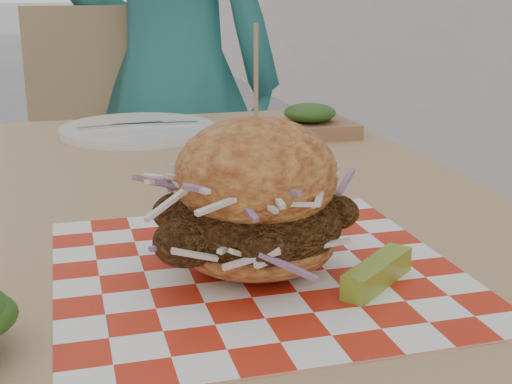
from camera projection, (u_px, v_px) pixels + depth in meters
diner at (173, 82)px, 1.80m from camera, size 0.66×0.56×1.52m
patio_table at (181, 267)px, 0.87m from camera, size 0.80×1.20×0.75m
patio_chair at (120, 168)px, 1.81m from camera, size 0.44×0.45×0.95m
paper_liner at (256, 269)px, 0.65m from camera, size 0.36×0.36×0.00m
sandwich at (256, 205)px, 0.64m from camera, size 0.19×0.19×0.22m
pickle_spear at (377, 273)px, 0.61m from camera, size 0.09×0.08×0.02m
place_setting at (138, 130)px, 1.24m from camera, size 0.27×0.27×0.02m
kraft_tray at (310, 123)px, 1.23m from camera, size 0.15×0.12×0.06m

